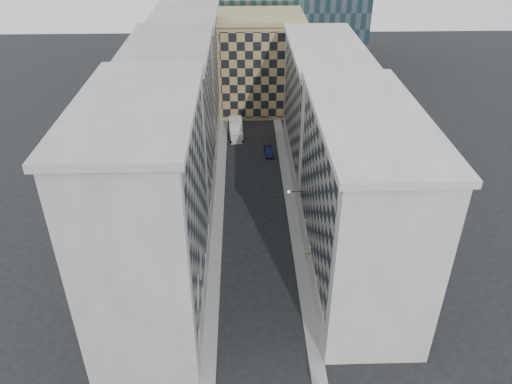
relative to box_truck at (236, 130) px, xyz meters
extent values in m
plane|color=black|center=(2.84, -53.64, -1.37)|extent=(260.00, 260.00, 0.00)
cube|color=gray|center=(-2.41, -23.64, -1.29)|extent=(1.50, 100.00, 0.15)
cube|color=gray|center=(8.09, -23.64, -1.29)|extent=(1.50, 100.00, 0.15)
cube|color=gray|center=(-8.16, -42.64, 10.13)|extent=(10.00, 22.00, 23.00)
cube|color=gray|center=(-3.28, -42.64, 11.63)|extent=(0.25, 19.36, 18.00)
cube|color=gray|center=(-3.36, -42.64, 0.23)|extent=(0.45, 21.12, 3.20)
cube|color=gray|center=(-8.16, -42.64, 21.98)|extent=(10.80, 22.80, 0.70)
cylinder|color=gray|center=(-3.51, -50.89, 0.83)|extent=(0.90, 0.90, 4.40)
cylinder|color=gray|center=(-3.51, -45.39, 0.83)|extent=(0.90, 0.90, 4.40)
cylinder|color=gray|center=(-3.51, -39.89, 0.83)|extent=(0.90, 0.90, 4.40)
cylinder|color=gray|center=(-3.51, -34.39, 0.83)|extent=(0.90, 0.90, 4.40)
cube|color=gray|center=(-8.16, -20.64, 9.63)|extent=(10.00, 22.00, 22.00)
cube|color=gray|center=(-3.28, -20.64, 11.13)|extent=(0.25, 19.36, 17.00)
cube|color=gray|center=(-3.36, -20.64, 0.23)|extent=(0.45, 21.12, 3.20)
cube|color=gray|center=(-8.16, -20.64, 20.98)|extent=(10.80, 22.80, 0.70)
cylinder|color=gray|center=(-3.51, -28.89, 0.83)|extent=(0.90, 0.90, 4.40)
cylinder|color=gray|center=(-3.51, -23.39, 0.83)|extent=(0.90, 0.90, 4.40)
cylinder|color=gray|center=(-3.51, -17.89, 0.83)|extent=(0.90, 0.90, 4.40)
cylinder|color=gray|center=(-3.51, -12.39, 0.83)|extent=(0.90, 0.90, 4.40)
cube|color=gray|center=(-8.16, 1.36, 9.13)|extent=(10.00, 22.00, 21.00)
cube|color=gray|center=(-3.28, 1.36, 10.63)|extent=(0.25, 19.36, 16.00)
cube|color=gray|center=(-3.36, 1.36, 0.23)|extent=(0.45, 21.12, 3.20)
cube|color=gray|center=(-8.16, 1.36, 19.98)|extent=(10.80, 22.80, 0.70)
cylinder|color=gray|center=(-3.51, -6.89, 0.83)|extent=(0.90, 0.90, 4.40)
cylinder|color=gray|center=(-3.51, -1.39, 0.83)|extent=(0.90, 0.90, 4.40)
cylinder|color=gray|center=(-3.51, 4.11, 0.83)|extent=(0.90, 0.90, 4.40)
cylinder|color=gray|center=(-3.51, 9.61, 0.83)|extent=(0.90, 0.90, 4.40)
cube|color=#A7A299|center=(13.84, -38.64, 8.63)|extent=(10.00, 26.00, 20.00)
cube|color=gray|center=(8.96, -38.64, 10.13)|extent=(0.25, 22.88, 15.00)
cube|color=#A7A299|center=(9.04, -38.64, 0.23)|extent=(0.45, 24.96, 3.20)
cube|color=#A7A299|center=(13.84, -38.64, 18.98)|extent=(10.80, 26.80, 0.70)
cylinder|color=#A7A299|center=(9.19, -49.04, 0.83)|extent=(0.90, 0.90, 4.40)
cylinder|color=#A7A299|center=(9.19, -43.84, 0.83)|extent=(0.90, 0.90, 4.40)
cylinder|color=#A7A299|center=(9.19, -38.64, 0.83)|extent=(0.90, 0.90, 4.40)
cylinder|color=#A7A299|center=(9.19, -33.44, 0.83)|extent=(0.90, 0.90, 4.40)
cylinder|color=#A7A299|center=(9.19, -28.24, 0.83)|extent=(0.90, 0.90, 4.40)
cube|color=#A7A299|center=(13.84, -11.64, 8.13)|extent=(10.00, 28.00, 19.00)
cube|color=gray|center=(8.96, -11.64, 9.63)|extent=(0.25, 24.64, 14.00)
cube|color=#A7A299|center=(9.04, -11.64, 0.23)|extent=(0.45, 26.88, 3.20)
cube|color=#A7A299|center=(13.84, -11.64, 17.98)|extent=(10.80, 28.80, 0.70)
cube|color=#A48A56|center=(4.84, 14.36, 7.63)|extent=(16.00, 14.00, 18.00)
cube|color=tan|center=(4.84, 7.26, 7.63)|extent=(15.20, 0.25, 16.50)
cube|color=#A48A56|center=(4.84, 14.36, 17.03)|extent=(16.80, 14.80, 0.80)
cube|color=#2D2723|center=(2.84, 28.36, 12.63)|extent=(6.00, 6.00, 28.00)
cylinder|color=gray|center=(-3.06, -49.64, 6.63)|extent=(0.10, 2.33, 2.33)
cylinder|color=gray|center=(-3.06, -45.64, 6.63)|extent=(0.10, 2.33, 2.33)
cylinder|color=black|center=(7.94, -29.64, 4.83)|extent=(1.80, 0.08, 0.08)
sphere|color=#FFE5B2|center=(7.04, -29.64, 4.83)|extent=(0.36, 0.36, 0.36)
cube|color=silver|center=(0.13, -1.91, -0.46)|extent=(2.40, 2.59, 1.83)
cube|color=silver|center=(-0.05, 0.72, 0.20)|extent=(2.58, 3.81, 3.15)
cylinder|color=black|center=(-0.82, -2.79, -0.91)|extent=(0.37, 0.93, 0.91)
cylinder|color=black|center=(1.20, -2.65, -0.91)|extent=(0.37, 0.93, 0.91)
cylinder|color=black|center=(-1.15, 1.87, -0.91)|extent=(0.37, 0.93, 0.91)
cylinder|color=black|center=(0.88, 2.01, -0.91)|extent=(0.37, 0.93, 0.91)
imported|color=#0F123A|center=(5.68, -7.30, -0.73)|extent=(1.52, 3.91, 1.27)
cylinder|color=black|center=(8.44, -39.69, 2.79)|extent=(0.71, 0.20, 0.06)
cube|color=tan|center=(8.24, -39.69, 2.43)|extent=(0.18, 0.62, 0.62)
camera|label=1|loc=(1.25, -83.76, 38.30)|focal=35.00mm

